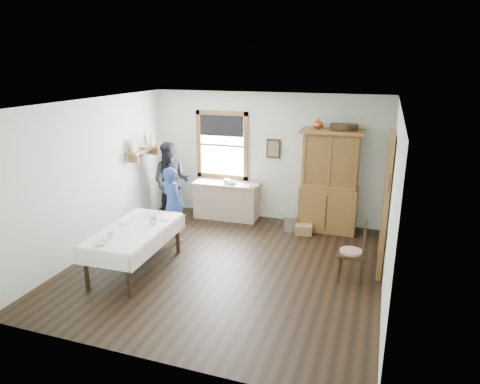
# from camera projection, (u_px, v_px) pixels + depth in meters

# --- Properties ---
(room) EXTENTS (5.01, 5.01, 2.70)m
(room) POSITION_uv_depth(u_px,v_px,m) (225.00, 189.00, 6.80)
(room) COLOR black
(room) RESTS_ON ground
(window) EXTENTS (1.18, 0.07, 1.48)m
(window) POSITION_uv_depth(u_px,v_px,m) (222.00, 142.00, 9.25)
(window) COLOR white
(window) RESTS_ON room
(doorway) EXTENTS (0.09, 1.14, 2.22)m
(doorway) POSITION_uv_depth(u_px,v_px,m) (387.00, 200.00, 6.87)
(doorway) COLOR #453931
(doorway) RESTS_ON room
(wall_shelf) EXTENTS (0.24, 1.00, 0.44)m
(wall_shelf) POSITION_uv_depth(u_px,v_px,m) (144.00, 148.00, 8.85)
(wall_shelf) COLOR brown
(wall_shelf) RESTS_ON room
(framed_picture) EXTENTS (0.30, 0.04, 0.40)m
(framed_picture) POSITION_uv_depth(u_px,v_px,m) (273.00, 149.00, 8.92)
(framed_picture) COLOR black
(framed_picture) RESTS_ON room
(rug_beater) EXTENTS (0.01, 0.27, 0.27)m
(rug_beater) POSITION_uv_depth(u_px,v_px,m) (390.00, 175.00, 6.21)
(rug_beater) COLOR black
(rug_beater) RESTS_ON room
(work_counter) EXTENTS (1.42, 0.58, 0.80)m
(work_counter) POSITION_uv_depth(u_px,v_px,m) (226.00, 200.00, 9.30)
(work_counter) COLOR tan
(work_counter) RESTS_ON room
(china_hutch) EXTENTS (1.21, 0.57, 2.05)m
(china_hutch) POSITION_uv_depth(u_px,v_px,m) (329.00, 181.00, 8.45)
(china_hutch) COLOR brown
(china_hutch) RESTS_ON room
(dining_table) EXTENTS (1.02, 1.85, 0.73)m
(dining_table) POSITION_uv_depth(u_px,v_px,m) (136.00, 249.00, 6.99)
(dining_table) COLOR white
(dining_table) RESTS_ON room
(spindle_chair) EXTENTS (0.45, 0.45, 0.96)m
(spindle_chair) POSITION_uv_depth(u_px,v_px,m) (352.00, 251.00, 6.63)
(spindle_chair) COLOR black
(spindle_chair) RESTS_ON room
(pail) EXTENTS (0.34, 0.34, 0.32)m
(pail) POSITION_uv_depth(u_px,v_px,m) (291.00, 223.00, 8.69)
(pail) COLOR #A0A2A8
(pail) RESTS_ON room
(wicker_basket) EXTENTS (0.36, 0.28, 0.20)m
(wicker_basket) POSITION_uv_depth(u_px,v_px,m) (304.00, 229.00, 8.49)
(wicker_basket) COLOR #AE7C4E
(wicker_basket) RESTS_ON room
(woman_blue) EXTENTS (0.58, 0.49, 1.34)m
(woman_blue) POSITION_uv_depth(u_px,v_px,m) (172.00, 207.00, 8.03)
(woman_blue) COLOR navy
(woman_blue) RESTS_ON room
(figure_dark) EXTENTS (0.85, 0.72, 1.55)m
(figure_dark) POSITION_uv_depth(u_px,v_px,m) (171.00, 184.00, 9.18)
(figure_dark) COLOR black
(figure_dark) RESTS_ON room
(table_cup_a) EXTENTS (0.17, 0.17, 0.11)m
(table_cup_a) POSITION_uv_depth(u_px,v_px,m) (153.00, 221.00, 7.05)
(table_cup_a) COLOR white
(table_cup_a) RESTS_ON dining_table
(table_cup_b) EXTENTS (0.13, 0.13, 0.10)m
(table_cup_b) POSITION_uv_depth(u_px,v_px,m) (110.00, 236.00, 6.47)
(table_cup_b) COLOR white
(table_cup_b) RESTS_ON dining_table
(table_bowl) EXTENTS (0.27, 0.27, 0.05)m
(table_bowl) POSITION_uv_depth(u_px,v_px,m) (101.00, 243.00, 6.26)
(table_bowl) COLOR white
(table_bowl) RESTS_ON dining_table
(counter_book) EXTENTS (0.20, 0.24, 0.02)m
(counter_book) POSITION_uv_depth(u_px,v_px,m) (250.00, 185.00, 8.93)
(counter_book) COLOR brown
(counter_book) RESTS_ON work_counter
(counter_bowl) EXTENTS (0.24, 0.24, 0.07)m
(counter_bowl) POSITION_uv_depth(u_px,v_px,m) (232.00, 183.00, 9.05)
(counter_bowl) COLOR white
(counter_bowl) RESTS_ON work_counter
(shelf_bowl) EXTENTS (0.22, 0.22, 0.05)m
(shelf_bowl) POSITION_uv_depth(u_px,v_px,m) (145.00, 147.00, 8.86)
(shelf_bowl) COLOR white
(shelf_bowl) RESTS_ON wall_shelf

